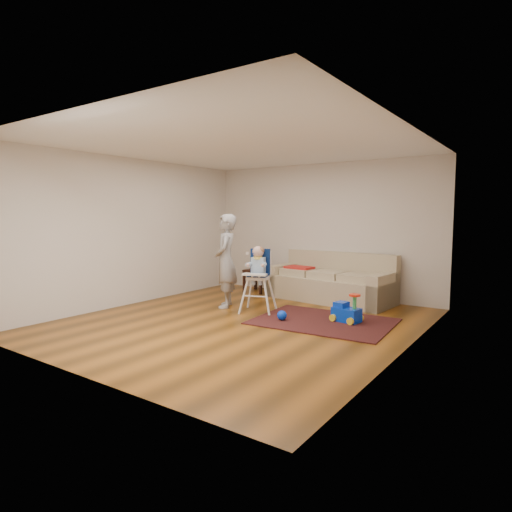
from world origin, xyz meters
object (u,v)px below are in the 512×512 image
Objects in this scene: high_chair at (258,280)px; adult at (226,261)px; ride_on_toy at (347,307)px; sofa at (330,277)px; side_table at (258,281)px; toy_ball at (282,315)px.

adult reaches higher than high_chair.
sofa is at bearing 132.76° from ride_on_toy.
side_table is 1.92m from high_chair.
side_table is at bearing 132.86° from toy_ball.
ride_on_toy is at bearing -13.22° from high_chair.
toy_ball is at bearing -47.14° from side_table.
sofa is 1.48× the size of adult.
adult is (-0.69, -0.02, 0.29)m from high_chair.
side_table reaches higher than toy_ball.
adult is (-1.37, 0.31, 0.74)m from toy_ball.
toy_ball is at bearing 43.96° from adult.
sofa is at bearing 107.54° from adult.
toy_ball is 0.13× the size of high_chair.
high_chair is 0.68× the size of adult.
side_table is at bearing 160.44° from adult.
toy_ball is at bearing -82.15° from sofa.
side_table is 1.08× the size of ride_on_toy.
adult is (-2.24, -0.19, 0.60)m from ride_on_toy.
adult is at bearing -123.59° from sofa.
ride_on_toy is at bearing 61.71° from adult.
sofa is 1.94m from toy_ball.
sofa is 1.70m from ride_on_toy.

